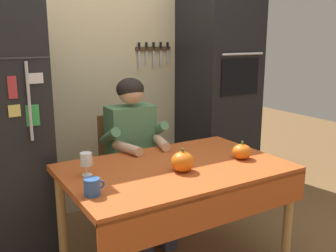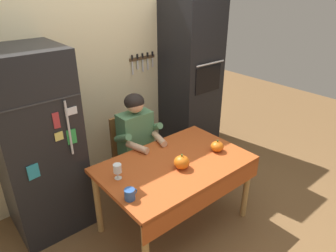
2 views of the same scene
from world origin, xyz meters
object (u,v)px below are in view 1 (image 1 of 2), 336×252
object	(u,v)px
coffee_mug	(92,187)
dining_table	(177,179)
pumpkin_large	(242,152)
seated_person	(135,145)
chair_behind_person	(125,166)
wine_glass	(86,160)
pumpkin_medium	(183,162)
wall_oven	(218,90)

from	to	relation	value
coffee_mug	dining_table	bearing A→B (deg)	13.55
pumpkin_large	seated_person	bearing A→B (deg)	123.90
chair_behind_person	wine_glass	size ratio (longest dim) A/B	6.63
pumpkin_large	pumpkin_medium	world-z (taller)	pumpkin_medium
wall_oven	pumpkin_large	bearing A→B (deg)	-120.14
wall_oven	dining_table	size ratio (longest dim) A/B	1.50
wall_oven	pumpkin_large	xyz separation A→B (m)	(-0.59, -1.01, -0.26)
dining_table	coffee_mug	size ratio (longest dim) A/B	12.46
coffee_mug	pumpkin_medium	world-z (taller)	pumpkin_medium
dining_table	pumpkin_medium	world-z (taller)	pumpkin_medium
seated_person	pumpkin_large	bearing A→B (deg)	-56.10
dining_table	chair_behind_person	xyz separation A→B (m)	(-0.00, 0.79, -0.14)
wall_oven	pumpkin_medium	distance (m)	1.49
wall_oven	seated_person	xyz separation A→B (m)	(-1.05, -0.32, -0.31)
wall_oven	wine_glass	distance (m)	1.78
chair_behind_person	coffee_mug	distance (m)	1.16
wall_oven	coffee_mug	xyz separation A→B (m)	(-1.67, -1.07, -0.26)
seated_person	coffee_mug	size ratio (longest dim) A/B	11.08
seated_person	wall_oven	bearing A→B (deg)	16.88
dining_table	wine_glass	xyz separation A→B (m)	(-0.54, 0.15, 0.18)
pumpkin_medium	wine_glass	bearing A→B (deg)	155.98
dining_table	pumpkin_large	world-z (taller)	pumpkin_large
chair_behind_person	wine_glass	xyz separation A→B (m)	(-0.54, -0.64, 0.32)
wine_glass	pumpkin_large	bearing A→B (deg)	-13.22
wall_oven	chair_behind_person	distance (m)	1.19
wall_oven	dining_table	bearing A→B (deg)	-138.69
seated_person	coffee_mug	xyz separation A→B (m)	(-0.61, -0.75, 0.05)
seated_person	pumpkin_large	distance (m)	0.83
chair_behind_person	seated_person	world-z (taller)	seated_person
chair_behind_person	coffee_mug	size ratio (longest dim) A/B	8.28
dining_table	pumpkin_large	distance (m)	0.49
chair_behind_person	coffee_mug	world-z (taller)	chair_behind_person
seated_person	pumpkin_large	world-z (taller)	seated_person
coffee_mug	seated_person	bearing A→B (deg)	50.77
wall_oven	pumpkin_large	size ratio (longest dim) A/B	16.27
wall_oven	dining_table	xyz separation A→B (m)	(-1.05, -0.92, -0.39)
dining_table	pumpkin_medium	distance (m)	0.17
pumpkin_large	pumpkin_medium	xyz separation A→B (m)	(-0.48, 0.00, 0.01)
chair_behind_person	pumpkin_large	world-z (taller)	chair_behind_person
seated_person	wine_glass	bearing A→B (deg)	-139.88
dining_table	pumpkin_large	xyz separation A→B (m)	(0.46, -0.09, 0.13)
coffee_mug	pumpkin_large	world-z (taller)	pumpkin_large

